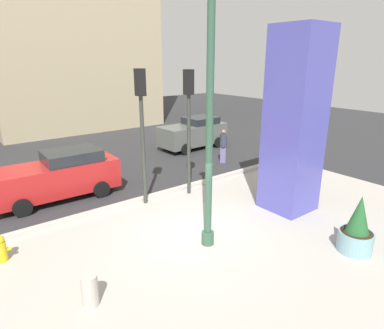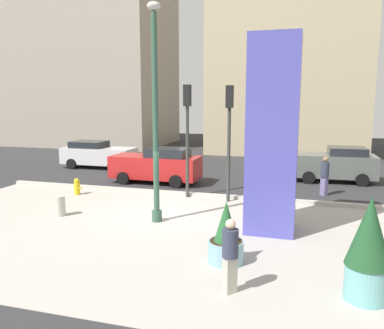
{
  "view_description": "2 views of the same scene",
  "coord_description": "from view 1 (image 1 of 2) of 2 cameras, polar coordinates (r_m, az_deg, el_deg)",
  "views": [
    {
      "loc": [
        -5.51,
        -7.23,
        5.17
      ],
      "look_at": [
        0.92,
        1.08,
        1.82
      ],
      "focal_mm": 31.04,
      "sensor_mm": 36.0,
      "label": 1
    },
    {
      "loc": [
        4.97,
        -13.22,
        4.27
      ],
      "look_at": [
        0.75,
        1.44,
        1.72
      ],
      "focal_mm": 36.71,
      "sensor_mm": 36.0,
      "label": 2
    }
  ],
  "objects": [
    {
      "name": "pedestrian_on_sidewalk",
      "position": [
        17.17,
        5.39,
        3.47
      ],
      "size": [
        0.51,
        0.51,
        1.75
      ],
      "color": "slate",
      "rests_on": "ground_plane"
    },
    {
      "name": "concrete_bollard",
      "position": [
        8.01,
        -17.13,
        -19.98
      ],
      "size": [
        0.36,
        0.36,
        0.75
      ],
      "primitive_type": "cylinder",
      "color": "#B2ADA3",
      "rests_on": "ground_plane"
    },
    {
      "name": "fire_hydrant",
      "position": [
        10.39,
        -29.94,
        -12.43
      ],
      "size": [
        0.36,
        0.26,
        0.75
      ],
      "color": "gold",
      "rests_on": "ground_plane"
    },
    {
      "name": "car_curb_west",
      "position": [
        13.68,
        -22.02,
        -1.8
      ],
      "size": [
        4.59,
        2.02,
        1.82
      ],
      "color": "red",
      "rests_on": "ground_plane"
    },
    {
      "name": "car_far_lane",
      "position": [
        20.08,
        0.28,
        5.45
      ],
      "size": [
        4.17,
        2.13,
        1.83
      ],
      "color": "#565B56",
      "rests_on": "ground_plane"
    },
    {
      "name": "lamp_post",
      "position": [
        8.71,
        3.03,
        7.3
      ],
      "size": [
        0.44,
        0.44,
        7.38
      ],
      "color": "#335642",
      "rests_on": "ground_plane"
    },
    {
      "name": "traffic_light_far_side",
      "position": [
        12.56,
        -0.59,
        8.77
      ],
      "size": [
        0.28,
        0.42,
        4.82
      ],
      "color": "#333833",
      "rests_on": "ground_plane"
    },
    {
      "name": "potted_plant_by_pillar",
      "position": [
        10.4,
        26.48,
        -9.99
      ],
      "size": [
        0.93,
        0.93,
        1.67
      ],
      "color": "#7AA8B7",
      "rests_on": "ground_plane"
    },
    {
      "name": "ground_plane",
      "position": [
        13.54,
        -10.75,
        -5.11
      ],
      "size": [
        60.0,
        60.0,
        0.0
      ],
      "primitive_type": "plane",
      "color": "#2D2D30"
    },
    {
      "name": "art_pillar_blue",
      "position": [
        11.78,
        17.21,
        6.83
      ],
      "size": [
        1.56,
        1.56,
        6.22
      ],
      "primitive_type": "cube",
      "color": "#4C4CAD",
      "rests_on": "ground_plane"
    },
    {
      "name": "plaza_pavement",
      "position": [
        9.19,
        7.55,
        -16.73
      ],
      "size": [
        18.0,
        10.0,
        0.02
      ],
      "primitive_type": "cube",
      "color": "#ADA89E",
      "rests_on": "ground_plane"
    },
    {
      "name": "curb_strip",
      "position": [
        12.78,
        -8.95,
        -6.02
      ],
      "size": [
        18.0,
        0.24,
        0.16
      ],
      "primitive_type": "cube",
      "color": "#B7B2A8",
      "rests_on": "ground_plane"
    },
    {
      "name": "traffic_light_corner",
      "position": [
        11.75,
        -8.66,
        8.16
      ],
      "size": [
        0.28,
        0.42,
        4.87
      ],
      "color": "#333833",
      "rests_on": "ground_plane"
    }
  ]
}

